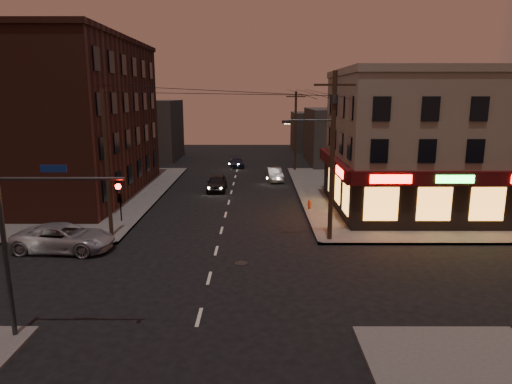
{
  "coord_description": "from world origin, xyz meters",
  "views": [
    {
      "loc": [
        2.33,
        -20.94,
        8.84
      ],
      "look_at": [
        2.29,
        5.24,
        3.2
      ],
      "focal_mm": 32.0,
      "sensor_mm": 36.0,
      "label": 1
    }
  ],
  "objects_px": {
    "suv_cross": "(64,238)",
    "sedan_far": "(237,162)",
    "sedan_near": "(217,183)",
    "sedan_mid": "(274,174)",
    "fire_hydrant": "(309,204)"
  },
  "relations": [
    {
      "from": "sedan_near",
      "to": "sedan_far",
      "type": "distance_m",
      "value": 14.19
    },
    {
      "from": "sedan_mid",
      "to": "sedan_far",
      "type": "distance_m",
      "value": 10.3
    },
    {
      "from": "suv_cross",
      "to": "sedan_near",
      "type": "distance_m",
      "value": 18.32
    },
    {
      "from": "suv_cross",
      "to": "sedan_far",
      "type": "bearing_deg",
      "value": -10.46
    },
    {
      "from": "fire_hydrant",
      "to": "sedan_mid",
      "type": "bearing_deg",
      "value": 100.28
    },
    {
      "from": "suv_cross",
      "to": "sedan_mid",
      "type": "distance_m",
      "value": 25.12
    },
    {
      "from": "sedan_far",
      "to": "sedan_mid",
      "type": "bearing_deg",
      "value": -72.59
    },
    {
      "from": "sedan_mid",
      "to": "sedan_far",
      "type": "bearing_deg",
      "value": 108.04
    },
    {
      "from": "suv_cross",
      "to": "sedan_near",
      "type": "bearing_deg",
      "value": -18.57
    },
    {
      "from": "sedan_near",
      "to": "sedan_far",
      "type": "relative_size",
      "value": 1.08
    },
    {
      "from": "sedan_far",
      "to": "sedan_near",
      "type": "bearing_deg",
      "value": -102.33
    },
    {
      "from": "suv_cross",
      "to": "sedan_near",
      "type": "height_order",
      "value": "suv_cross"
    },
    {
      "from": "sedan_near",
      "to": "fire_hydrant",
      "type": "xyz_separation_m",
      "value": [
        7.79,
        -7.6,
        -0.2
      ]
    },
    {
      "from": "sedan_near",
      "to": "sedan_far",
      "type": "height_order",
      "value": "sedan_near"
    },
    {
      "from": "suv_cross",
      "to": "sedan_far",
      "type": "xyz_separation_m",
      "value": [
        8.53,
        30.93,
        -0.2
      ]
    }
  ]
}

